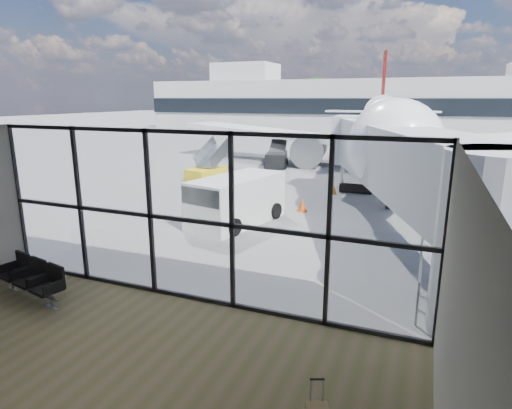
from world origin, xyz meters
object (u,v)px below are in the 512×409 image
Objects in this scene: airliner at (385,124)px; mobile_stairs at (207,172)px; service_van at (235,200)px; belt_loader at (277,158)px; seating_row at (34,277)px.

airliner is 12.10× the size of mobile_stairs.
service_van is 1.13× the size of belt_loader.
airliner is at bearing 91.73° from service_van.
mobile_stairs is (-9.87, -12.04, -2.66)m from airliner.
seating_row is 0.06× the size of airliner.
airliner is 8.14× the size of service_van.
seating_row is at bearing -65.12° from mobile_stairs.
mobile_stairs is at bearing 115.04° from seating_row.
belt_loader is (-3.53, 15.49, -0.39)m from service_van.
seating_row is 23.93m from belt_loader.
seating_row is 29.60m from airliner.
service_van is 1.49× the size of mobile_stairs.
airliner reaches higher than service_van.
service_van reaches higher than belt_loader.
airliner reaches higher than mobile_stairs.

